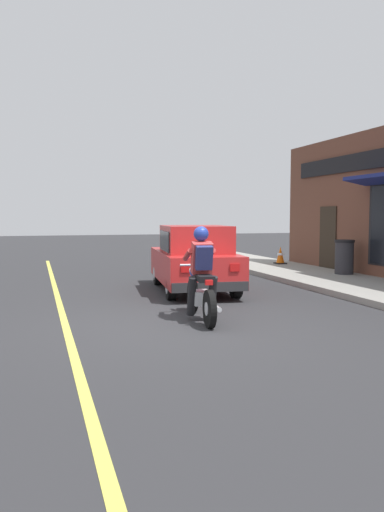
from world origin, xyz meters
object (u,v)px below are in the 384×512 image
object	(u,v)px
car_hatchback	(194,259)
traffic_cone	(280,255)
motorcycle_with_rider	(201,281)
trash_bin	(344,257)

from	to	relation	value
car_hatchback	traffic_cone	size ratio (longest dim) A/B	6.57
motorcycle_with_rider	traffic_cone	size ratio (longest dim) A/B	3.36
car_hatchback	trash_bin	size ratio (longest dim) A/B	4.02
motorcycle_with_rider	car_hatchback	bearing A→B (deg)	74.49
car_hatchback	trash_bin	distance (m)	4.91
car_hatchback	traffic_cone	world-z (taller)	car_hatchback
motorcycle_with_rider	traffic_cone	xyz separation A→B (m)	(5.38, 7.41, -0.25)
trash_bin	car_hatchback	bearing A→B (deg)	-168.80
motorcycle_with_rider	traffic_cone	distance (m)	9.16
car_hatchback	traffic_cone	xyz separation A→B (m)	(4.51, 4.25, -0.33)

